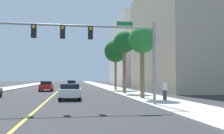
# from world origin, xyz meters

# --- Properties ---
(ground) EXTENTS (192.00, 192.00, 0.00)m
(ground) POSITION_xyz_m (0.00, 42.00, 0.00)
(ground) COLOR #2D2D30
(sidewalk_left) EXTENTS (3.70, 168.00, 0.15)m
(sidewalk_left) POSITION_xyz_m (-9.11, 42.00, 0.07)
(sidewalk_left) COLOR beige
(sidewalk_left) RESTS_ON ground
(sidewalk_right) EXTENTS (3.70, 168.00, 0.15)m
(sidewalk_right) POSITION_xyz_m (9.11, 42.00, 0.07)
(sidewalk_right) COLOR beige
(sidewalk_right) RESTS_ON ground
(lane_marking_center) EXTENTS (0.16, 144.00, 0.01)m
(lane_marking_center) POSITION_xyz_m (0.00, 42.00, 0.00)
(lane_marking_center) COLOR yellow
(lane_marking_center) RESTS_ON ground
(building_right_near) EXTENTS (17.54, 21.15, 16.46)m
(building_right_near) POSITION_xyz_m (22.16, 30.85, 8.23)
(building_right_near) COLOR tan
(building_right_near) RESTS_ON ground
(building_right_far) EXTENTS (16.58, 22.26, 17.44)m
(building_right_far) POSITION_xyz_m (21.68, 58.04, 8.72)
(building_right_far) COLOR silver
(building_right_far) RESTS_ON ground
(traffic_signal_mast) EXTENTS (10.40, 0.36, 5.64)m
(traffic_signal_mast) POSITION_xyz_m (3.99, 10.81, 4.39)
(traffic_signal_mast) COLOR gray
(traffic_signal_mast) RESTS_ON sidewalk_right
(palm_near) EXTENTS (2.46, 2.46, 6.46)m
(palm_near) POSITION_xyz_m (8.29, 15.88, 5.24)
(palm_near) COLOR brown
(palm_near) RESTS_ON sidewalk_right
(palm_mid) EXTENTS (2.60, 2.60, 7.42)m
(palm_mid) POSITION_xyz_m (8.28, 23.48, 6.08)
(palm_mid) COLOR brown
(palm_mid) RESTS_ON sidewalk_right
(palm_far) EXTENTS (3.41, 3.41, 7.57)m
(palm_far) POSITION_xyz_m (8.53, 31.10, 5.96)
(palm_far) COLOR brown
(palm_far) RESTS_ON sidewalk_right
(car_white) EXTENTS (1.96, 3.89, 1.40)m
(car_white) POSITION_xyz_m (1.96, 16.81, 0.74)
(car_white) COLOR white
(car_white) RESTS_ON ground
(car_red) EXTENTS (1.80, 4.26, 1.45)m
(car_red) POSITION_xyz_m (-1.64, 31.59, 0.75)
(car_red) COLOR red
(car_red) RESTS_ON ground
(car_blue) EXTENTS (1.95, 4.59, 1.41)m
(car_blue) POSITION_xyz_m (1.90, 47.50, 0.74)
(car_blue) COLOR #1E389E
(car_blue) RESTS_ON ground
(pedestrian) EXTENTS (0.38, 0.38, 1.63)m
(pedestrian) POSITION_xyz_m (9.49, 13.60, 0.96)
(pedestrian) COLOR #3F3859
(pedestrian) RESTS_ON sidewalk_right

